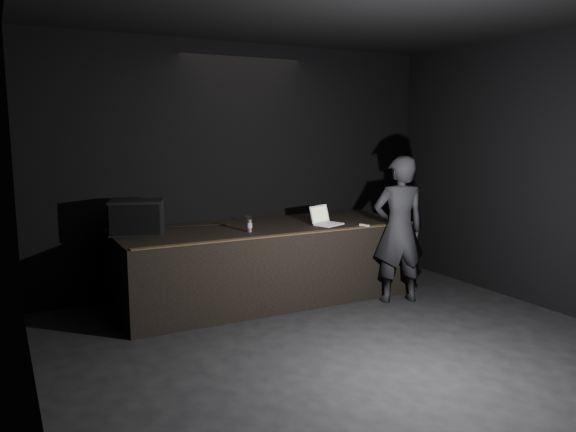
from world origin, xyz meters
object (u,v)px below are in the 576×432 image
Objects in this scene: stage_riser at (266,262)px; stage_monitor at (137,217)px; beer_can at (250,226)px; person at (399,230)px; laptop at (325,220)px.

stage_riser is 5.35× the size of stage_monitor.
beer_can is 0.08× the size of person.
laptop reaches higher than stage_riser.
person reaches higher than stage_monitor.
stage_monitor is at bearing 158.47° from beer_can.
person reaches higher than beer_can.
person is at bearing -19.01° from beer_can.
person reaches higher than stage_riser.
beer_can is at bearing -3.90° from person.
stage_riser is at bearing -17.28° from person.
stage_monitor is 1.62× the size of laptop.
stage_riser is 0.75m from beer_can.
stage_monitor is 1.40m from beer_can.
person is (1.50, -0.95, 0.48)m from stage_riser.
beer_can is (-0.38, -0.30, 0.58)m from stage_riser.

